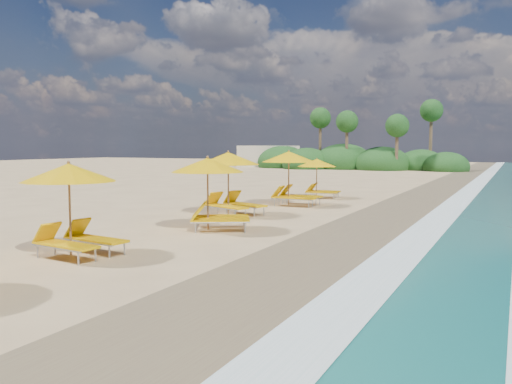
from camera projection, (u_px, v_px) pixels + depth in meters
ground at (256, 226)px, 18.45m from camera, size 160.00×160.00×0.00m
wet_sand at (369, 235)px, 16.68m from camera, size 4.00×160.00×0.01m
surf_foam at (460, 241)px, 15.48m from camera, size 4.00×160.00×0.01m
station_1 at (74, 203)px, 13.40m from camera, size 2.80×2.65×2.43m
station_2 at (213, 188)px, 17.57m from camera, size 3.31×3.31×2.47m
station_3 at (232, 179)px, 21.33m from camera, size 3.35×3.29×2.61m
station_4 at (293, 174)px, 24.81m from camera, size 2.83×2.62×2.61m
station_5 at (320, 175)px, 28.38m from camera, size 2.48×2.33×2.16m
treeline at (351, 161)px, 63.37m from camera, size 25.80×8.80×9.74m
beach_building at (268, 156)px, 70.90m from camera, size 7.00×5.00×2.80m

